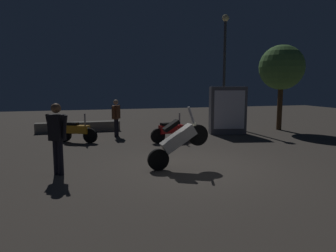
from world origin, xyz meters
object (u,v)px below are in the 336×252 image
object	(u,v)px
person_bystander_far	(116,115)
kiosk_billboard	(228,110)
motorcycle_white_foreground	(178,141)
motorcycle_red_parked_left	(171,131)
motorcycle_orange_parked_right	(77,131)
person_rider_beside	(57,132)
streetlamp_near	(225,57)

from	to	relation	value
person_bystander_far	kiosk_billboard	distance (m)	4.90
motorcycle_white_foreground	motorcycle_red_parked_left	size ratio (longest dim) A/B	1.00
motorcycle_orange_parked_right	person_rider_beside	xyz separation A→B (m)	(-0.40, -4.30, 0.62)
motorcycle_red_parked_left	person_rider_beside	xyz separation A→B (m)	(-3.85, -3.35, 0.62)
motorcycle_red_parked_left	person_rider_beside	size ratio (longest dim) A/B	0.94
motorcycle_red_parked_left	motorcycle_white_foreground	bearing A→B (deg)	-112.29
motorcycle_white_foreground	motorcycle_orange_parked_right	size ratio (longest dim) A/B	1.13
motorcycle_orange_parked_right	person_bystander_far	distance (m)	1.93
motorcycle_white_foreground	streetlamp_near	world-z (taller)	streetlamp_near
motorcycle_white_foreground	kiosk_billboard	bearing A→B (deg)	48.37
person_rider_beside	kiosk_billboard	size ratio (longest dim) A/B	0.84
streetlamp_near	kiosk_billboard	bearing A→B (deg)	-111.94
person_rider_beside	motorcycle_white_foreground	bearing A→B (deg)	124.67
motorcycle_white_foreground	motorcycle_red_parked_left	xyz separation A→B (m)	(0.87, 3.61, -0.31)
kiosk_billboard	streetlamp_near	bearing A→B (deg)	-100.32
kiosk_billboard	person_rider_beside	bearing A→B (deg)	45.73
motorcycle_orange_parked_right	kiosk_billboard	xyz separation A→B (m)	(6.45, 0.34, 0.61)
person_bystander_far	streetlamp_near	distance (m)	6.80
person_bystander_far	kiosk_billboard	xyz separation A→B (m)	(4.86, -0.63, 0.13)
person_bystander_far	kiosk_billboard	world-z (taller)	kiosk_billboard
motorcycle_white_foreground	person_rider_beside	world-z (taller)	person_rider_beside
motorcycle_orange_parked_right	motorcycle_red_parked_left	bearing A→B (deg)	15.79
motorcycle_red_parked_left	person_bystander_far	distance (m)	2.71
motorcycle_white_foreground	person_bystander_far	distance (m)	5.62
motorcycle_red_parked_left	streetlamp_near	size ratio (longest dim) A/B	0.29
motorcycle_orange_parked_right	streetlamp_near	size ratio (longest dim) A/B	0.26
motorcycle_red_parked_left	kiosk_billboard	size ratio (longest dim) A/B	0.79
motorcycle_red_parked_left	person_rider_beside	bearing A→B (deg)	-147.75
kiosk_billboard	motorcycle_orange_parked_right	bearing A→B (deg)	14.62
person_rider_beside	streetlamp_near	distance (m)	11.05
motorcycle_orange_parked_right	kiosk_billboard	size ratio (longest dim) A/B	0.70
streetlamp_near	kiosk_billboard	xyz separation A→B (m)	(-1.06, -2.64, -2.54)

